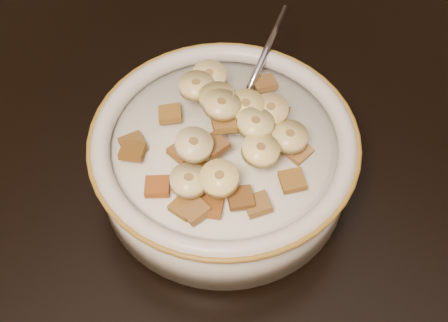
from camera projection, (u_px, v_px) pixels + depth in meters
The scene contains 36 objects.
table at pixel (321, 169), 0.62m from camera, with size 1.40×0.90×0.04m, color black.
cereal_bowl at pixel (224, 163), 0.56m from camera, with size 0.22×0.22×0.05m, color beige.
milk at pixel (224, 145), 0.54m from camera, with size 0.19×0.19×0.00m, color silver.
spoon at pixel (239, 112), 0.56m from camera, with size 0.04×0.05×0.01m, color #9C9EB1.
cereal_square_0 at pixel (157, 186), 0.51m from camera, with size 0.02×0.02×0.01m, color brown.
cereal_square_1 at pixel (292, 181), 0.51m from camera, with size 0.02×0.02×0.01m, color brown.
cereal_square_2 at pixel (265, 83), 0.58m from camera, with size 0.02×0.02×0.01m, color brown.
cereal_square_3 at pixel (298, 151), 0.53m from camera, with size 0.02×0.02×0.01m, color olive.
cereal_square_4 at pixel (132, 151), 0.53m from camera, with size 0.02×0.02×0.01m, color brown.
cereal_square_5 at pixel (185, 206), 0.50m from camera, with size 0.02×0.02×0.01m, color brown.
cereal_square_6 at pixel (183, 152), 0.52m from camera, with size 0.02×0.02×0.01m, color brown.
cereal_square_7 at pixel (223, 94), 0.56m from camera, with size 0.02×0.02×0.01m, color brown.
cereal_square_8 at pixel (170, 114), 0.55m from camera, with size 0.02×0.02×0.01m, color olive.
cereal_square_9 at pixel (195, 210), 0.49m from camera, with size 0.02×0.02×0.01m, color brown.
cereal_square_10 at pixel (207, 177), 0.51m from camera, with size 0.02×0.02×0.01m, color brown.
cereal_square_11 at pixel (197, 173), 0.51m from camera, with size 0.02×0.02×0.01m, color brown.
cereal_square_12 at pixel (224, 123), 0.52m from camera, with size 0.02×0.02×0.01m, color brown.
cereal_square_13 at pixel (240, 198), 0.50m from camera, with size 0.02×0.02×0.01m, color brown.
cereal_square_14 at pixel (188, 183), 0.51m from camera, with size 0.02×0.02×0.01m, color brown.
cereal_square_15 at pixel (133, 144), 0.54m from camera, with size 0.02×0.02×0.01m, color brown.
cereal_square_16 at pixel (257, 204), 0.50m from camera, with size 0.02×0.02×0.01m, color brown.
cereal_square_17 at pixel (214, 145), 0.52m from camera, with size 0.02×0.02×0.01m, color brown.
cereal_square_18 at pixel (276, 112), 0.55m from camera, with size 0.02×0.02×0.01m, color brown.
cereal_square_19 at pixel (210, 207), 0.50m from camera, with size 0.02×0.02×0.01m, color #96541C.
banana_slice_0 at pixel (290, 137), 0.52m from camera, with size 0.03×0.03×0.01m, color #D0C485.
banana_slice_1 at pixel (222, 105), 0.52m from camera, with size 0.03×0.03×0.01m, color tan.
banana_slice_2 at pixel (194, 145), 0.50m from camera, with size 0.03×0.03×0.01m, color beige.
banana_slice_3 at pixel (246, 106), 0.53m from camera, with size 0.03×0.03×0.01m, color #F8E986.
banana_slice_4 at pixel (261, 150), 0.50m from camera, with size 0.03×0.03×0.01m, color #FAEA7A.
banana_slice_5 at pixel (196, 86), 0.55m from camera, with size 0.03×0.03×0.01m, color #D4C170.
banana_slice_6 at pixel (255, 124), 0.52m from camera, with size 0.03×0.03×0.01m, color beige.
banana_slice_7 at pixel (217, 97), 0.53m from camera, with size 0.03×0.03×0.01m, color #D8BD6D.
banana_slice_8 at pixel (219, 178), 0.49m from camera, with size 0.03×0.03×0.01m, color #FDE388.
banana_slice_9 at pixel (189, 180), 0.50m from camera, with size 0.03×0.03×0.01m, color beige.
banana_slice_10 at pixel (271, 110), 0.53m from camera, with size 0.03×0.03×0.01m, color beige.
banana_slice_11 at pixel (209, 76), 0.56m from camera, with size 0.03×0.03×0.01m, color beige.
Camera 1 is at (0.12, -0.35, 1.24)m, focal length 50.00 mm.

